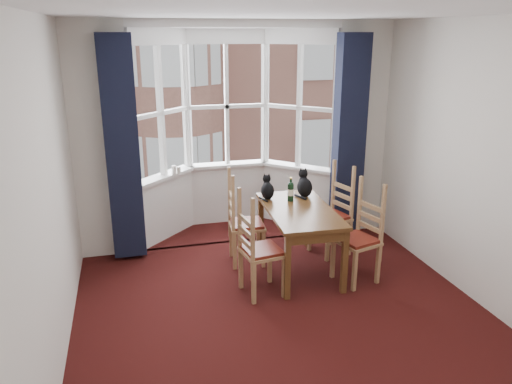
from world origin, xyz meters
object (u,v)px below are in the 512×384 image
object	(u,v)px
cat_left	(267,189)
chair_right_near	(363,239)
chair_right_far	(336,216)
candle_tall	(174,170)
wine_bottle	(291,191)
chair_left_near	(254,253)
cat_right	(304,186)
dining_table	(300,217)
candle_short	(179,170)
chair_left_far	(239,225)

from	to	relation	value
cat_left	chair_right_near	bearing A→B (deg)	-43.90
chair_right_near	chair_right_far	world-z (taller)	same
chair_right_near	candle_tall	xyz separation A→B (m)	(-1.87, 1.76, 0.46)
chair_right_far	candle_tall	bearing A→B (deg)	151.83
cat_left	wine_bottle	world-z (taller)	cat_left
chair_right_near	cat_left	bearing A→B (deg)	136.10
chair_left_near	wine_bottle	distance (m)	1.04
cat_right	chair_right_near	bearing A→B (deg)	-63.60
dining_table	candle_short	world-z (taller)	candle_short
cat_left	dining_table	bearing A→B (deg)	-60.23
dining_table	candle_tall	xyz separation A→B (m)	(-1.26, 1.38, 0.27)
candle_short	chair_left_far	bearing A→B (deg)	-60.94
chair_left_near	chair_right_near	size ratio (longest dim) A/B	1.00
chair_left_far	candle_tall	bearing A→B (deg)	122.37
cat_left	wine_bottle	xyz separation A→B (m)	(0.24, -0.15, 0.01)
dining_table	chair_left_near	xyz separation A→B (m)	(-0.64, -0.43, -0.18)
chair_left_near	cat_right	bearing A→B (deg)	45.17
chair_left_near	cat_left	world-z (taller)	cat_left
dining_table	chair_left_near	distance (m)	0.80
candle_tall	wine_bottle	bearing A→B (deg)	-41.09
cat_right	chair_left_far	bearing A→B (deg)	-176.12
candle_tall	chair_right_near	bearing A→B (deg)	-43.33
wine_bottle	candle_tall	size ratio (longest dim) A/B	2.45
chair_right_far	cat_right	xyz separation A→B (m)	(-0.41, 0.05, 0.41)
chair_left_near	candle_short	xyz separation A→B (m)	(-0.55, 1.84, 0.44)
chair_left_far	chair_right_far	bearing A→B (deg)	0.23
dining_table	wine_bottle	bearing A→B (deg)	92.80
candle_short	candle_tall	bearing A→B (deg)	-154.26
chair_left_near	wine_bottle	xyz separation A→B (m)	(0.63, 0.72, 0.41)
dining_table	cat_right	distance (m)	0.52
dining_table	cat_left	xyz separation A→B (m)	(-0.25, 0.44, 0.21)
chair_right_near	chair_right_far	bearing A→B (deg)	89.53
cat_right	chair_right_far	bearing A→B (deg)	-7.13
candle_tall	chair_left_far	bearing A→B (deg)	-57.63
chair_right_near	cat_left	world-z (taller)	cat_left
dining_table	wine_bottle	size ratio (longest dim) A/B	4.81
cat_right	candle_tall	xyz separation A→B (m)	(-1.47, 0.95, 0.04)
chair_left_near	cat_left	xyz separation A→B (m)	(0.39, 0.87, 0.40)
candle_tall	candle_short	size ratio (longest dim) A/B	1.27
chair_left_near	candle_tall	size ratio (longest dim) A/B	7.89
cat_right	candle_tall	bearing A→B (deg)	146.99
cat_right	candle_short	distance (m)	1.71
chair_left_near	candle_short	distance (m)	1.97
chair_right_near	cat_right	distance (m)	0.99
candle_tall	cat_left	bearing A→B (deg)	-42.83
wine_bottle	candle_short	bearing A→B (deg)	136.67
chair_right_near	candle_short	world-z (taller)	candle_short
cat_left	candle_tall	size ratio (longest dim) A/B	2.57
chair_right_far	candle_short	distance (m)	2.13
wine_bottle	cat_right	bearing A→B (deg)	31.36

